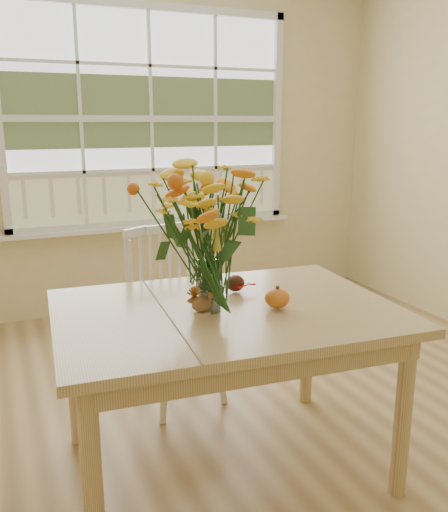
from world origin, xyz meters
name	(u,v)px	position (x,y,z in m)	size (l,w,h in m)	color
floor	(284,438)	(0.00, 0.00, -0.01)	(4.00, 4.50, 0.01)	#9C784B
wall_back	(151,144)	(0.00, 2.25, 1.35)	(4.00, 0.02, 2.70)	beige
window	(151,121)	(0.00, 2.21, 1.53)	(2.42, 0.12, 1.74)	silver
dining_table	(226,328)	(-0.36, -0.09, 0.67)	(1.49, 1.11, 0.76)	tan
windsor_chair	(170,306)	(-0.37, 0.65, 0.53)	(0.51, 0.50, 0.95)	white
flower_vase	(209,234)	(-0.43, -0.10, 1.08)	(0.45, 0.45, 0.54)	white
pumpkin	(277,299)	(-0.16, -0.19, 0.80)	(0.10, 0.10, 0.08)	#C75E17
turkey_figurine	(202,304)	(-0.48, -0.13, 0.80)	(0.09, 0.07, 0.11)	#CCB78C
dark_gourd	(235,284)	(-0.23, 0.09, 0.80)	(0.13, 0.08, 0.08)	#38160F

